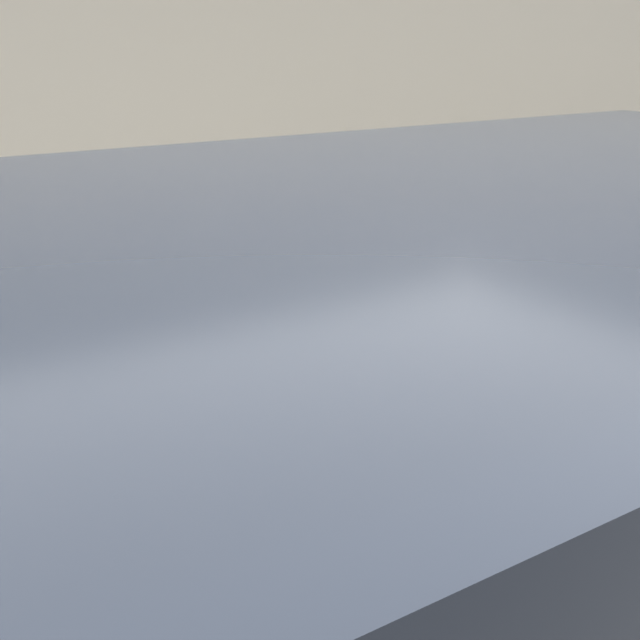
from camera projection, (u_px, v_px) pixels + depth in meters
The scene contains 2 objects.
sidewalk at pixel (114, 472), 4.11m from camera, with size 24.00×2.80×0.11m.
parking_meter at pixel (320, 315), 3.09m from camera, with size 0.19×0.14×1.41m.
Camera 1 is at (-1.32, -1.38, 1.99)m, focal length 50.00 mm.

